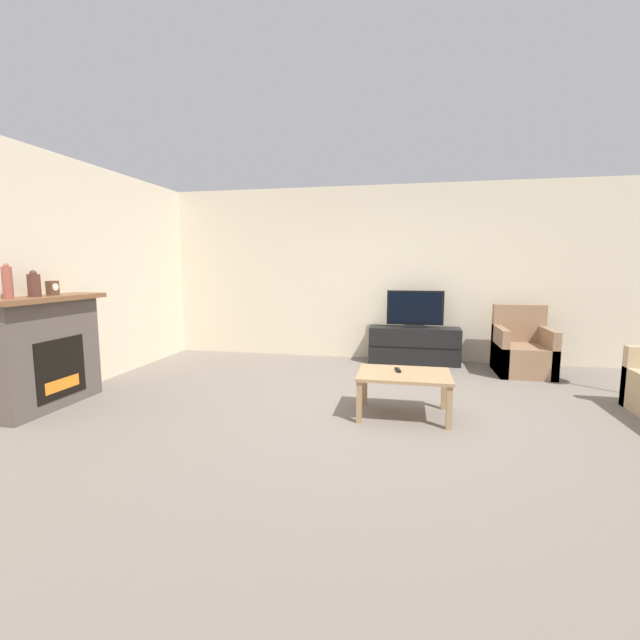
{
  "coord_description": "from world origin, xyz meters",
  "views": [
    {
      "loc": [
        0.21,
        -4.2,
        1.47
      ],
      "look_at": [
        -0.76,
        0.59,
        0.85
      ],
      "focal_mm": 24.0,
      "sensor_mm": 36.0,
      "label": 1
    }
  ],
  "objects_px": {
    "fireplace": "(46,351)",
    "mantel_vase_centre_left": "(34,285)",
    "mantel_vase_left": "(7,282)",
    "armchair": "(522,352)",
    "mantel_clock": "(53,288)",
    "tv_stand": "(414,345)",
    "tv": "(415,310)",
    "remote": "(398,370)",
    "coffee_table": "(404,379)"
  },
  "relations": [
    {
      "from": "fireplace",
      "to": "mantel_vase_centre_left",
      "type": "distance_m",
      "value": 0.7
    },
    {
      "from": "mantel_vase_left",
      "to": "armchair",
      "type": "height_order",
      "value": "mantel_vase_left"
    },
    {
      "from": "mantel_clock",
      "to": "tv_stand",
      "type": "distance_m",
      "value": 4.73
    },
    {
      "from": "fireplace",
      "to": "armchair",
      "type": "relative_size",
      "value": 1.37
    },
    {
      "from": "mantel_vase_centre_left",
      "to": "tv",
      "type": "distance_m",
      "value": 4.78
    },
    {
      "from": "mantel_vase_centre_left",
      "to": "remote",
      "type": "bearing_deg",
      "value": 10.1
    },
    {
      "from": "fireplace",
      "to": "remote",
      "type": "bearing_deg",
      "value": 8.56
    },
    {
      "from": "mantel_vase_left",
      "to": "mantel_vase_centre_left",
      "type": "bearing_deg",
      "value": 90.0
    },
    {
      "from": "mantel_clock",
      "to": "tv",
      "type": "relative_size",
      "value": 0.18
    },
    {
      "from": "tv_stand",
      "to": "armchair",
      "type": "xyz_separation_m",
      "value": [
        1.45,
        -0.33,
        0.02
      ]
    },
    {
      "from": "armchair",
      "to": "mantel_vase_left",
      "type": "bearing_deg",
      "value": -150.93
    },
    {
      "from": "mantel_vase_left",
      "to": "tv_stand",
      "type": "height_order",
      "value": "mantel_vase_left"
    },
    {
      "from": "mantel_vase_left",
      "to": "mantel_clock",
      "type": "bearing_deg",
      "value": 89.91
    },
    {
      "from": "tv_stand",
      "to": "tv",
      "type": "distance_m",
      "value": 0.53
    },
    {
      "from": "mantel_vase_centre_left",
      "to": "mantel_clock",
      "type": "distance_m",
      "value": 0.23
    },
    {
      "from": "tv_stand",
      "to": "remote",
      "type": "relative_size",
      "value": 8.63
    },
    {
      "from": "mantel_vase_centre_left",
      "to": "remote",
      "type": "relative_size",
      "value": 1.7
    },
    {
      "from": "mantel_clock",
      "to": "coffee_table",
      "type": "xyz_separation_m",
      "value": [
        3.62,
        0.34,
        -0.87
      ]
    },
    {
      "from": "fireplace",
      "to": "tv_stand",
      "type": "relative_size",
      "value": 0.95
    },
    {
      "from": "tv_stand",
      "to": "armchair",
      "type": "height_order",
      "value": "armchair"
    },
    {
      "from": "mantel_clock",
      "to": "tv",
      "type": "height_order",
      "value": "mantel_clock"
    },
    {
      "from": "mantel_clock",
      "to": "tv",
      "type": "bearing_deg",
      "value": 35.81
    },
    {
      "from": "mantel_clock",
      "to": "remote",
      "type": "relative_size",
      "value": 0.97
    },
    {
      "from": "tv_stand",
      "to": "armchair",
      "type": "distance_m",
      "value": 1.48
    },
    {
      "from": "mantel_clock",
      "to": "tv",
      "type": "distance_m",
      "value": 4.65
    },
    {
      "from": "mantel_vase_left",
      "to": "tv_stand",
      "type": "bearing_deg",
      "value": 40.62
    },
    {
      "from": "coffee_table",
      "to": "tv_stand",
      "type": "bearing_deg",
      "value": 86.72
    },
    {
      "from": "tv",
      "to": "armchair",
      "type": "relative_size",
      "value": 0.9
    },
    {
      "from": "mantel_clock",
      "to": "armchair",
      "type": "relative_size",
      "value": 0.16
    },
    {
      "from": "remote",
      "to": "mantel_vase_centre_left",
      "type": "bearing_deg",
      "value": 178.21
    },
    {
      "from": "coffee_table",
      "to": "remote",
      "type": "bearing_deg",
      "value": 132.23
    },
    {
      "from": "mantel_clock",
      "to": "fireplace",
      "type": "bearing_deg",
      "value": -97.88
    },
    {
      "from": "fireplace",
      "to": "mantel_vase_centre_left",
      "type": "bearing_deg",
      "value": -79.99
    },
    {
      "from": "mantel_vase_left",
      "to": "mantel_vase_centre_left",
      "type": "relative_size",
      "value": 1.24
    },
    {
      "from": "mantel_vase_left",
      "to": "coffee_table",
      "type": "distance_m",
      "value": 3.83
    },
    {
      "from": "mantel_clock",
      "to": "tv_stand",
      "type": "relative_size",
      "value": 0.11
    },
    {
      "from": "mantel_vase_left",
      "to": "coffee_table",
      "type": "xyz_separation_m",
      "value": [
        3.62,
        0.85,
        -0.95
      ]
    },
    {
      "from": "fireplace",
      "to": "mantel_clock",
      "type": "relative_size",
      "value": 8.48
    },
    {
      "from": "mantel_vase_left",
      "to": "remote",
      "type": "distance_m",
      "value": 3.78
    },
    {
      "from": "tv_stand",
      "to": "remote",
      "type": "height_order",
      "value": "tv_stand"
    },
    {
      "from": "fireplace",
      "to": "tv_stand",
      "type": "xyz_separation_m",
      "value": [
        3.77,
        2.84,
        -0.32
      ]
    },
    {
      "from": "mantel_vase_centre_left",
      "to": "remote",
      "type": "xyz_separation_m",
      "value": [
        3.56,
        0.63,
        -0.85
      ]
    },
    {
      "from": "remote",
      "to": "mantel_vase_left",
      "type": "bearing_deg",
      "value": -177.39
    },
    {
      "from": "tv_stand",
      "to": "tv",
      "type": "relative_size",
      "value": 1.6
    },
    {
      "from": "tv_stand",
      "to": "coffee_table",
      "type": "relative_size",
      "value": 1.5
    },
    {
      "from": "mantel_vase_centre_left",
      "to": "mantel_clock",
      "type": "xyz_separation_m",
      "value": [
        0.0,
        0.22,
        -0.05
      ]
    },
    {
      "from": "armchair",
      "to": "remote",
      "type": "distance_m",
      "value": 2.57
    },
    {
      "from": "mantel_vase_left",
      "to": "tv",
      "type": "relative_size",
      "value": 0.39
    },
    {
      "from": "fireplace",
      "to": "mantel_vase_left",
      "type": "distance_m",
      "value": 0.82
    },
    {
      "from": "tv_stand",
      "to": "tv",
      "type": "xyz_separation_m",
      "value": [
        0.0,
        -0.0,
        0.53
      ]
    }
  ]
}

